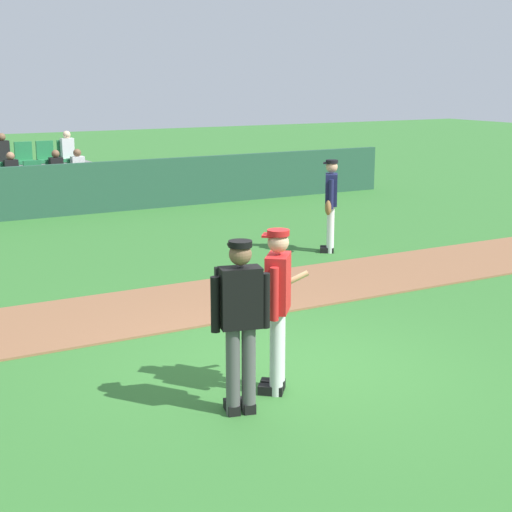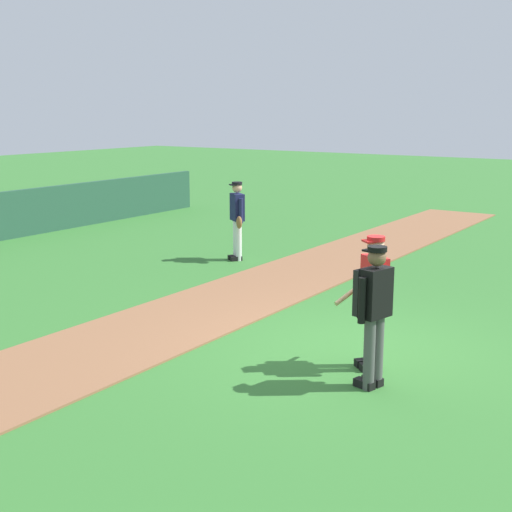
% 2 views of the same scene
% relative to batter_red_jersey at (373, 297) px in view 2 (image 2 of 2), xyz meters
% --- Properties ---
extents(ground_plane, '(80.00, 80.00, 0.00)m').
position_rel_batter_red_jersey_xyz_m(ground_plane, '(0.41, 0.50, -0.97)').
color(ground_plane, '#33702D').
extents(infield_dirt_path, '(28.00, 2.16, 0.03)m').
position_rel_batter_red_jersey_xyz_m(infield_dirt_path, '(0.41, 3.44, -0.95)').
color(infield_dirt_path, brown).
rests_on(infield_dirt_path, ground).
extents(batter_red_jersey, '(0.76, 0.67, 1.76)m').
position_rel_batter_red_jersey_xyz_m(batter_red_jersey, '(0.00, 0.00, 0.00)').
color(batter_red_jersey, silver).
rests_on(batter_red_jersey, ground).
extents(umpire_home_plate, '(0.58, 0.37, 1.76)m').
position_rel_batter_red_jersey_xyz_m(umpire_home_plate, '(-0.59, -0.28, 0.03)').
color(umpire_home_plate, '#4C4C4C').
rests_on(umpire_home_plate, ground).
extents(runner_navy_jersey, '(0.51, 0.56, 1.76)m').
position_rel_batter_red_jersey_xyz_m(runner_navy_jersey, '(4.38, 5.31, -0.01)').
color(runner_navy_jersey, white).
rests_on(runner_navy_jersey, ground).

